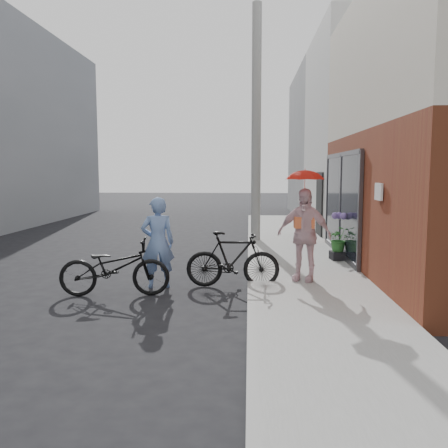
# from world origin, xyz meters

# --- Properties ---
(ground) EXTENTS (80.00, 80.00, 0.00)m
(ground) POSITION_xyz_m (0.00, 0.00, 0.00)
(ground) COLOR black
(ground) RESTS_ON ground
(sidewalk) EXTENTS (2.20, 24.00, 0.12)m
(sidewalk) POSITION_xyz_m (2.10, 2.00, 0.06)
(sidewalk) COLOR gray
(sidewalk) RESTS_ON ground
(curb) EXTENTS (0.12, 24.00, 0.12)m
(curb) POSITION_xyz_m (0.94, 2.00, 0.06)
(curb) COLOR #9E9E99
(curb) RESTS_ON ground
(plaster_building) EXTENTS (8.00, 6.00, 7.00)m
(plaster_building) POSITION_xyz_m (7.20, 9.00, 3.50)
(plaster_building) COLOR silver
(plaster_building) RESTS_ON ground
(east_building_far) EXTENTS (8.00, 8.00, 7.00)m
(east_building_far) POSITION_xyz_m (7.20, 16.00, 3.50)
(east_building_far) COLOR gray
(east_building_far) RESTS_ON ground
(utility_pole) EXTENTS (0.28, 0.28, 7.00)m
(utility_pole) POSITION_xyz_m (1.10, 6.00, 3.50)
(utility_pole) COLOR #9E9E99
(utility_pole) RESTS_ON ground
(officer) EXTENTS (0.71, 0.56, 1.70)m
(officer) POSITION_xyz_m (-0.80, 0.46, 0.85)
(officer) COLOR #6E8DC4
(officer) RESTS_ON ground
(bike_left) EXTENTS (1.97, 0.87, 1.00)m
(bike_left) POSITION_xyz_m (-1.44, -0.18, 0.50)
(bike_left) COLOR black
(bike_left) RESTS_ON ground
(bike_right) EXTENTS (1.76, 0.53, 1.05)m
(bike_right) POSITION_xyz_m (0.60, 0.56, 0.53)
(bike_right) COLOR black
(bike_right) RESTS_ON ground
(kimono_woman) EXTENTS (1.11, 0.78, 1.74)m
(kimono_woman) POSITION_xyz_m (1.93, 0.67, 0.99)
(kimono_woman) COLOR silver
(kimono_woman) RESTS_ON sidewalk
(parasol) EXTENTS (0.70, 0.70, 0.61)m
(parasol) POSITION_xyz_m (1.93, 0.67, 2.17)
(parasol) COLOR red
(parasol) RESTS_ON kimono_woman
(planter) EXTENTS (0.41, 0.41, 0.19)m
(planter) POSITION_xyz_m (3.00, 2.83, 0.22)
(planter) COLOR black
(planter) RESTS_ON sidewalk
(potted_plant) EXTENTS (0.53, 0.46, 0.59)m
(potted_plant) POSITION_xyz_m (3.00, 2.83, 0.61)
(potted_plant) COLOR #2F6F2C
(potted_plant) RESTS_ON planter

